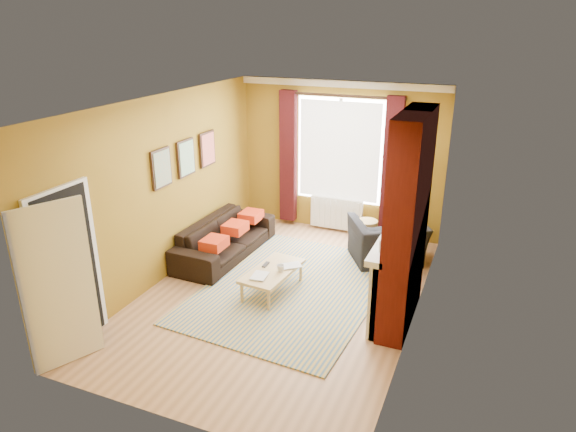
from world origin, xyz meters
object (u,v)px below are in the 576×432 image
object	(u,v)px
coffee_table	(272,272)
sofa	(225,238)
wicker_stool	(367,233)
floor_lamp	(410,176)
armchair	(387,241)

from	to	relation	value
coffee_table	sofa	bearing A→B (deg)	151.49
coffee_table	wicker_stool	bearing A→B (deg)	74.11
floor_lamp	sofa	bearing A→B (deg)	-155.48
wicker_stool	sofa	bearing A→B (deg)	-147.68
armchair	coffee_table	bearing A→B (deg)	20.28
armchair	coffee_table	xyz separation A→B (m)	(-1.33, -1.66, -0.04)
sofa	armchair	world-z (taller)	armchair
sofa	coffee_table	bearing A→B (deg)	-121.84
coffee_table	wicker_stool	xyz separation A→B (m)	(0.86, 2.20, -0.09)
armchair	floor_lamp	world-z (taller)	floor_lamp
sofa	wicker_stool	distance (m)	2.51
sofa	wicker_stool	size ratio (longest dim) A/B	4.65
armchair	floor_lamp	xyz separation A→B (m)	(0.22, 0.47, 1.01)
floor_lamp	wicker_stool	bearing A→B (deg)	174.91
sofa	wicker_stool	xyz separation A→B (m)	(2.12, 1.34, -0.08)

